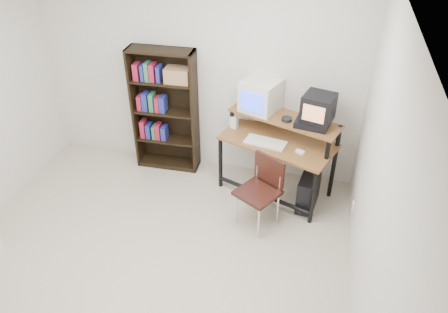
% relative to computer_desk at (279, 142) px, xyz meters
% --- Properties ---
extents(floor, '(4.00, 4.00, 0.01)m').
position_rel_computer_desk_xyz_m(floor, '(-1.08, -1.62, -0.70)').
color(floor, beige).
rests_on(floor, ground).
extents(ceiling, '(4.00, 4.00, 0.01)m').
position_rel_computer_desk_xyz_m(ceiling, '(-1.08, -1.62, 1.90)').
color(ceiling, white).
rests_on(ceiling, back_wall).
extents(back_wall, '(4.00, 0.01, 2.60)m').
position_rel_computer_desk_xyz_m(back_wall, '(-1.08, 0.38, 0.60)').
color(back_wall, silver).
rests_on(back_wall, floor).
extents(right_wall, '(0.01, 4.00, 2.60)m').
position_rel_computer_desk_xyz_m(right_wall, '(0.92, -1.62, 0.60)').
color(right_wall, silver).
rests_on(right_wall, floor).
extents(computer_desk, '(1.44, 1.05, 0.98)m').
position_rel_computer_desk_xyz_m(computer_desk, '(0.00, 0.00, 0.00)').
color(computer_desk, brown).
rests_on(computer_desk, floor).
extents(crt_monitor, '(0.51, 0.51, 0.38)m').
position_rel_computer_desk_xyz_m(crt_monitor, '(-0.27, 0.22, 0.46)').
color(crt_monitor, silver).
rests_on(crt_monitor, computer_desk).
extents(vcr, '(0.40, 0.31, 0.08)m').
position_rel_computer_desk_xyz_m(vcr, '(0.35, -0.03, 0.31)').
color(vcr, black).
rests_on(vcr, computer_desk).
extents(crt_tv, '(0.39, 0.38, 0.30)m').
position_rel_computer_desk_xyz_m(crt_tv, '(0.40, -0.00, 0.50)').
color(crt_tv, black).
rests_on(crt_tv, vcr).
extents(cd_spindle, '(0.15, 0.15, 0.05)m').
position_rel_computer_desk_xyz_m(cd_spindle, '(0.07, 0.02, 0.30)').
color(cd_spindle, '#26262B').
rests_on(cd_spindle, computer_desk).
extents(keyboard, '(0.50, 0.29, 0.03)m').
position_rel_computer_desk_xyz_m(keyboard, '(-0.14, -0.11, 0.04)').
color(keyboard, silver).
rests_on(keyboard, computer_desk).
extents(mousepad, '(0.27, 0.24, 0.01)m').
position_rel_computer_desk_xyz_m(mousepad, '(0.28, -0.22, 0.02)').
color(mousepad, black).
rests_on(mousepad, computer_desk).
extents(mouse, '(0.12, 0.10, 0.03)m').
position_rel_computer_desk_xyz_m(mouse, '(0.27, -0.22, 0.04)').
color(mouse, white).
rests_on(mouse, mousepad).
extents(desk_speaker, '(0.09, 0.09, 0.17)m').
position_rel_computer_desk_xyz_m(desk_speaker, '(-0.57, 0.15, 0.11)').
color(desk_speaker, silver).
rests_on(desk_speaker, computer_desk).
extents(pc_tower, '(0.26, 0.47, 0.42)m').
position_rel_computer_desk_xyz_m(pc_tower, '(0.42, -0.20, -0.49)').
color(pc_tower, black).
rests_on(pc_tower, floor).
extents(school_chair, '(0.56, 0.56, 0.82)m').
position_rel_computer_desk_xyz_m(school_chair, '(-0.08, -0.60, -0.20)').
color(school_chair, black).
rests_on(school_chair, floor).
extents(bookshelf, '(0.82, 0.29, 1.62)m').
position_rel_computer_desk_xyz_m(bookshelf, '(-1.47, 0.23, 0.14)').
color(bookshelf, black).
rests_on(bookshelf, floor).
extents(wall_outlet, '(0.02, 0.08, 0.12)m').
position_rel_computer_desk_xyz_m(wall_outlet, '(0.90, -0.47, -0.40)').
color(wall_outlet, beige).
rests_on(wall_outlet, right_wall).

